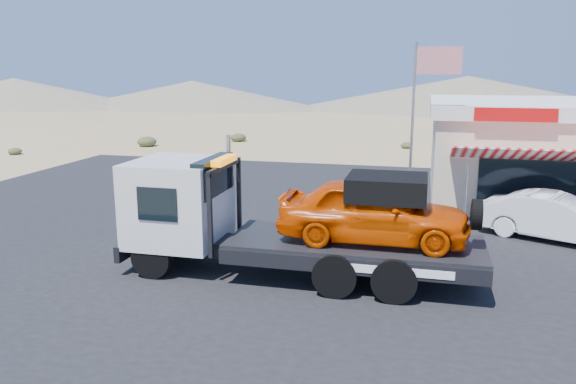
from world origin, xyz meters
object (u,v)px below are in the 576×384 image
tow_truck (290,215)px  jerky_store (563,150)px  flagpole (420,111)px  white_sedan (556,217)px

tow_truck → jerky_store: 13.83m
tow_truck → flagpole: bearing=65.1°
tow_truck → flagpole: flagpole is taller
white_sedan → flagpole: size_ratio=0.72×
jerky_store → flagpole: bearing=-141.2°
flagpole → jerky_store: bearing=38.8°
white_sedan → jerky_store: (1.35, 6.07, 1.26)m
white_sedan → flagpole: flagpole is taller
white_sedan → jerky_store: bearing=11.2°
tow_truck → flagpole: size_ratio=1.48×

